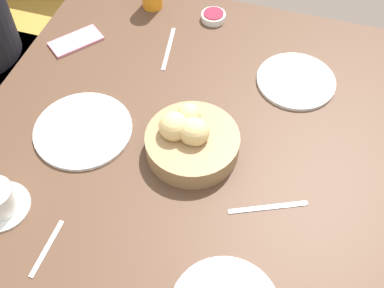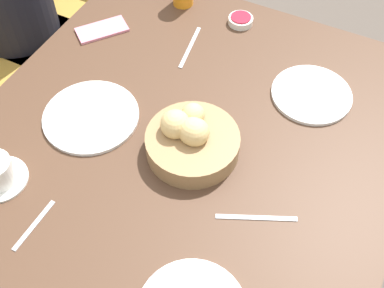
{
  "view_description": "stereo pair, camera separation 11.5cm",
  "coord_description": "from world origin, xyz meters",
  "px_view_note": "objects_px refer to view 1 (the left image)",
  "views": [
    {
      "loc": [
        -0.67,
        -0.24,
        1.67
      ],
      "look_at": [
        -0.0,
        -0.04,
        0.75
      ],
      "focal_mm": 45.0,
      "sensor_mm": 36.0,
      "label": 1
    },
    {
      "loc": [
        -0.62,
        -0.35,
        1.67
      ],
      "look_at": [
        -0.0,
        -0.04,
        0.75
      ],
      "focal_mm": 45.0,
      "sensor_mm": 36.0,
      "label": 2
    }
  ],
  "objects_px": {
    "bread_basket": "(190,140)",
    "knife_silver": "(169,48)",
    "plate_far_center": "(83,130)",
    "jam_bowl_berry": "(213,16)",
    "cell_phone": "(76,41)",
    "plate_near_right": "(296,81)",
    "spoon_coffee": "(47,248)",
    "fork_silver": "(268,207)"
  },
  "relations": [
    {
      "from": "fork_silver",
      "to": "spoon_coffee",
      "type": "relative_size",
      "value": 1.25
    },
    {
      "from": "plate_far_center",
      "to": "fork_silver",
      "type": "xyz_separation_m",
      "value": [
        -0.08,
        -0.49,
        -0.0
      ]
    },
    {
      "from": "bread_basket",
      "to": "cell_phone",
      "type": "bearing_deg",
      "value": 57.68
    },
    {
      "from": "bread_basket",
      "to": "cell_phone",
      "type": "height_order",
      "value": "bread_basket"
    },
    {
      "from": "bread_basket",
      "to": "spoon_coffee",
      "type": "height_order",
      "value": "bread_basket"
    },
    {
      "from": "plate_near_right",
      "to": "knife_silver",
      "type": "distance_m",
      "value": 0.38
    },
    {
      "from": "plate_near_right",
      "to": "fork_silver",
      "type": "xyz_separation_m",
      "value": [
        -0.41,
        -0.01,
        -0.0
      ]
    },
    {
      "from": "jam_bowl_berry",
      "to": "spoon_coffee",
      "type": "bearing_deg",
      "value": 170.89
    },
    {
      "from": "plate_near_right",
      "to": "jam_bowl_berry",
      "type": "relative_size",
      "value": 2.87
    },
    {
      "from": "plate_near_right",
      "to": "spoon_coffee",
      "type": "relative_size",
      "value": 1.57
    },
    {
      "from": "bread_basket",
      "to": "plate_far_center",
      "type": "xyz_separation_m",
      "value": [
        -0.02,
        0.28,
        -0.04
      ]
    },
    {
      "from": "plate_far_center",
      "to": "knife_silver",
      "type": "bearing_deg",
      "value": -16.83
    },
    {
      "from": "plate_far_center",
      "to": "bread_basket",
      "type": "bearing_deg",
      "value": -85.24
    },
    {
      "from": "bread_basket",
      "to": "spoon_coffee",
      "type": "distance_m",
      "value": 0.4
    },
    {
      "from": "bread_basket",
      "to": "cell_phone",
      "type": "xyz_separation_m",
      "value": [
        0.28,
        0.44,
        -0.04
      ]
    },
    {
      "from": "plate_near_right",
      "to": "knife_silver",
      "type": "relative_size",
      "value": 1.19
    },
    {
      "from": "bread_basket",
      "to": "knife_silver",
      "type": "bearing_deg",
      "value": 27.11
    },
    {
      "from": "jam_bowl_berry",
      "to": "spoon_coffee",
      "type": "distance_m",
      "value": 0.85
    },
    {
      "from": "bread_basket",
      "to": "plate_far_center",
      "type": "distance_m",
      "value": 0.28
    },
    {
      "from": "bread_basket",
      "to": "spoon_coffee",
      "type": "relative_size",
      "value": 1.67
    },
    {
      "from": "spoon_coffee",
      "to": "cell_phone",
      "type": "bearing_deg",
      "value": 20.03
    },
    {
      "from": "jam_bowl_berry",
      "to": "knife_silver",
      "type": "distance_m",
      "value": 0.19
    },
    {
      "from": "plate_far_center",
      "to": "spoon_coffee",
      "type": "bearing_deg",
      "value": -168.95
    },
    {
      "from": "bread_basket",
      "to": "fork_silver",
      "type": "height_order",
      "value": "bread_basket"
    },
    {
      "from": "cell_phone",
      "to": "fork_silver",
      "type": "bearing_deg",
      "value": -120.18
    },
    {
      "from": "plate_near_right",
      "to": "bread_basket",
      "type": "bearing_deg",
      "value": 145.93
    },
    {
      "from": "cell_phone",
      "to": "jam_bowl_berry",
      "type": "bearing_deg",
      "value": -58.55
    },
    {
      "from": "fork_silver",
      "to": "plate_far_center",
      "type": "bearing_deg",
      "value": 80.83
    },
    {
      "from": "jam_bowl_berry",
      "to": "spoon_coffee",
      "type": "relative_size",
      "value": 0.55
    },
    {
      "from": "jam_bowl_berry",
      "to": "cell_phone",
      "type": "distance_m",
      "value": 0.42
    },
    {
      "from": "bread_basket",
      "to": "knife_silver",
      "type": "relative_size",
      "value": 1.26
    },
    {
      "from": "plate_near_right",
      "to": "jam_bowl_berry",
      "type": "height_order",
      "value": "jam_bowl_berry"
    },
    {
      "from": "bread_basket",
      "to": "plate_near_right",
      "type": "height_order",
      "value": "bread_basket"
    },
    {
      "from": "fork_silver",
      "to": "cell_phone",
      "type": "relative_size",
      "value": 1.04
    },
    {
      "from": "bread_basket",
      "to": "knife_silver",
      "type": "xyz_separation_m",
      "value": [
        0.33,
        0.17,
        -0.04
      ]
    },
    {
      "from": "knife_silver",
      "to": "fork_silver",
      "type": "bearing_deg",
      "value": -138.45
    },
    {
      "from": "plate_far_center",
      "to": "jam_bowl_berry",
      "type": "height_order",
      "value": "jam_bowl_berry"
    },
    {
      "from": "fork_silver",
      "to": "cell_phone",
      "type": "height_order",
      "value": "cell_phone"
    },
    {
      "from": "plate_near_right",
      "to": "spoon_coffee",
      "type": "height_order",
      "value": "plate_near_right"
    },
    {
      "from": "plate_far_center",
      "to": "knife_silver",
      "type": "distance_m",
      "value": 0.37
    },
    {
      "from": "fork_silver",
      "to": "cell_phone",
      "type": "bearing_deg",
      "value": 59.82
    },
    {
      "from": "plate_near_right",
      "to": "cell_phone",
      "type": "distance_m",
      "value": 0.65
    }
  ]
}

